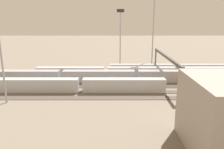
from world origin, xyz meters
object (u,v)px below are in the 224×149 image
(train_on_track_5, at_px, (81,85))
(train_on_track_1, at_px, (175,69))
(light_mast_2, at_px, (120,31))
(train_on_track_2, at_px, (176,73))
(light_mast_0, at_px, (153,23))
(train_on_track_3, at_px, (136,76))
(signal_gantry, at_px, (166,59))
(train_on_track_6, at_px, (205,90))

(train_on_track_5, bearing_deg, train_on_track_1, -147.73)
(light_mast_2, bearing_deg, train_on_track_2, 144.04)
(train_on_track_5, distance_m, train_on_track_2, 34.29)
(train_on_track_5, distance_m, train_on_track_1, 37.46)
(light_mast_0, bearing_deg, train_on_track_3, 65.69)
(train_on_track_2, distance_m, signal_gantry, 8.98)
(train_on_track_2, xyz_separation_m, train_on_track_1, (-0.85, -5.00, -0.00))
(train_on_track_3, bearing_deg, light_mast_2, -76.19)
(train_on_track_6, relative_size, light_mast_0, 0.34)
(train_on_track_1, bearing_deg, train_on_track_6, 92.76)
(train_on_track_5, bearing_deg, signal_gantry, -158.93)
(light_mast_0, xyz_separation_m, light_mast_2, (12.58, -0.94, -3.00))
(train_on_track_1, distance_m, signal_gantry, 12.83)
(train_on_track_5, height_order, train_on_track_6, train_on_track_6)
(train_on_track_1, bearing_deg, train_on_track_3, 33.57)
(light_mast_2, distance_m, signal_gantry, 24.51)
(train_on_track_5, bearing_deg, train_on_track_3, -148.95)
(light_mast_0, distance_m, light_mast_2, 12.97)
(train_on_track_5, xyz_separation_m, train_on_track_1, (-31.68, -20.00, -0.00))
(train_on_track_5, relative_size, light_mast_2, 2.00)
(train_on_track_5, distance_m, signal_gantry, 28.38)
(train_on_track_6, relative_size, light_mast_2, 0.42)
(light_mast_2, xyz_separation_m, signal_gantry, (-13.93, 18.65, -7.68))
(train_on_track_2, xyz_separation_m, signal_gantry, (4.88, 5.00, 5.63))
(train_on_track_5, xyz_separation_m, signal_gantry, (-25.95, -10.00, 5.63))
(train_on_track_6, distance_m, train_on_track_1, 25.03)
(train_on_track_5, relative_size, train_on_track_1, 1.00)
(train_on_track_1, xyz_separation_m, light_mast_0, (7.07, -7.71, 16.32))
(train_on_track_3, height_order, light_mast_0, light_mast_0)
(train_on_track_5, relative_size, train_on_track_2, 0.49)
(train_on_track_5, height_order, light_mast_2, light_mast_2)
(train_on_track_5, height_order, signal_gantry, signal_gantry)
(train_on_track_2, bearing_deg, train_on_track_6, 95.86)
(train_on_track_6, distance_m, signal_gantry, 17.41)
(train_on_track_6, height_order, train_on_track_2, train_on_track_6)
(train_on_track_5, distance_m, train_on_track_6, 33.26)
(train_on_track_3, relative_size, light_mast_2, 4.06)
(train_on_track_5, xyz_separation_m, train_on_track_3, (-16.61, -10.00, 0.00))
(train_on_track_2, distance_m, light_mast_0, 21.60)
(train_on_track_5, bearing_deg, light_mast_2, -112.77)
(train_on_track_2, bearing_deg, train_on_track_3, 19.37)
(train_on_track_6, bearing_deg, train_on_track_1, -87.24)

